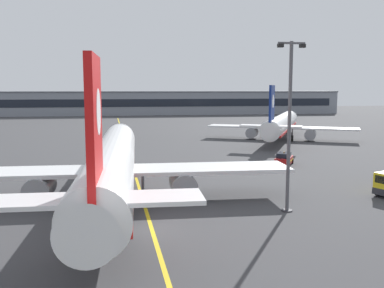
{
  "coord_description": "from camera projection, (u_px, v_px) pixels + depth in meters",
  "views": [
    {
      "loc": [
        -1.25,
        -30.05,
        9.98
      ],
      "look_at": [
        5.5,
        11.37,
        4.61
      ],
      "focal_mm": 40.94,
      "sensor_mm": 36.0,
      "label": 1
    }
  ],
  "objects": [
    {
      "name": "safety_cone_by_nose_gear",
      "position": [
        133.0,
        168.0,
        53.82
      ],
      "size": [
        0.44,
        0.44,
        0.55
      ],
      "color": "orange",
      "rests_on": "ground"
    },
    {
      "name": "taxiway_centreline",
      "position": [
        131.0,
        161.0,
        60.25
      ],
      "size": [
        4.91,
        179.95,
        0.01
      ],
      "primitive_type": "cube",
      "rotation": [
        0.0,
        0.0,
        0.03
      ],
      "color": "yellow",
      "rests_on": "ground"
    },
    {
      "name": "airliner_background",
      "position": [
        281.0,
        124.0,
        84.46
      ],
      "size": [
        27.53,
        34.39,
        10.46
      ],
      "color": "white",
      "rests_on": "ground"
    },
    {
      "name": "airliner_foreground",
      "position": [
        112.0,
        164.0,
        38.32
      ],
      "size": [
        32.15,
        41.49,
        11.65
      ],
      "color": "white",
      "rests_on": "ground"
    },
    {
      "name": "apron_lamp_post",
      "position": [
        289.0,
        124.0,
        34.86
      ],
      "size": [
        2.24,
        0.9,
        13.61
      ],
      "color": "#515156",
      "rests_on": "ground"
    },
    {
      "name": "ground_plane",
      "position": [
        141.0,
        230.0,
        30.88
      ],
      "size": [
        400.0,
        400.0,
        0.0
      ],
      "primitive_type": "plane",
      "color": "#3D3D3F"
    },
    {
      "name": "terminal_building",
      "position": [
        121.0,
        103.0,
        164.37
      ],
      "size": [
        168.75,
        12.4,
        8.83
      ],
      "color": "gray",
      "rests_on": "ground"
    },
    {
      "name": "service_car_third",
      "position": [
        284.0,
        159.0,
        56.97
      ],
      "size": [
        3.68,
        4.53,
        1.79
      ],
      "color": "red",
      "rests_on": "ground"
    }
  ]
}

